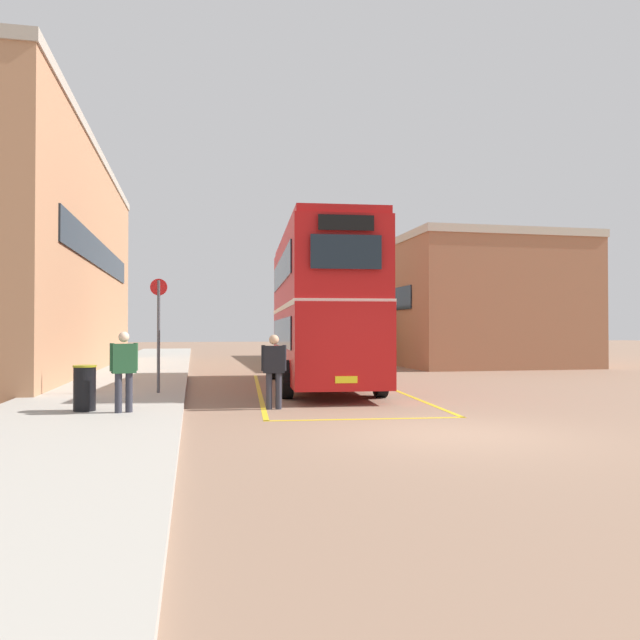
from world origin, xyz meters
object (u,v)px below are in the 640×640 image
at_px(pedestrian_waiting_near, 124,366).
at_px(single_deck_bus, 325,332).
at_px(double_decker_bus, 320,307).
at_px(pedestrian_boarding, 274,366).
at_px(bus_stop_sign, 159,325).
at_px(litter_bin, 85,388).

bearing_deg(pedestrian_waiting_near, single_deck_bus, 68.04).
distance_m(double_decker_bus, single_deck_bus, 16.03).
distance_m(pedestrian_boarding, bus_stop_sign, 4.03).
height_order(pedestrian_boarding, bus_stop_sign, bus_stop_sign).
height_order(pedestrian_boarding, litter_bin, pedestrian_boarding).
bearing_deg(pedestrian_waiting_near, litter_bin, 152.51).
bearing_deg(single_deck_bus, double_decker_bus, -102.71).
height_order(pedestrian_boarding, pedestrian_waiting_near, pedestrian_waiting_near).
height_order(double_decker_bus, single_deck_bus, double_decker_bus).
distance_m(pedestrian_boarding, pedestrian_waiting_near, 3.29).
distance_m(double_decker_bus, pedestrian_boarding, 5.75).
relative_size(double_decker_bus, pedestrian_boarding, 6.14).
xyz_separation_m(pedestrian_waiting_near, litter_bin, (-0.81, 0.42, -0.46)).
distance_m(single_deck_bus, litter_bin, 23.38).
bearing_deg(litter_bin, pedestrian_waiting_near, -27.49).
height_order(double_decker_bus, litter_bin, double_decker_bus).
relative_size(pedestrian_waiting_near, bus_stop_sign, 0.54).
bearing_deg(pedestrian_waiting_near, bus_stop_sign, 83.13).
xyz_separation_m(pedestrian_waiting_near, bus_stop_sign, (0.46, 3.85, 0.86)).
height_order(single_deck_bus, bus_stop_sign, bus_stop_sign).
height_order(double_decker_bus, bus_stop_sign, double_decker_bus).
distance_m(single_deck_bus, bus_stop_sign, 19.71).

